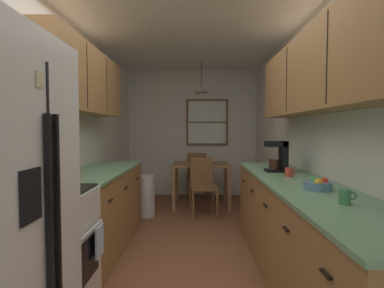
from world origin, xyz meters
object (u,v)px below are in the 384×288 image
Objects in this scene: stove_range at (43,253)px; dining_chair_near at (203,184)px; microwave_over_range at (22,81)px; fruit_bowl at (318,185)px; trash_bin at (145,196)px; coffee_maker at (279,156)px; storage_canister at (73,171)px; mug_spare at (345,197)px; dining_table at (201,170)px; dining_chair_far at (197,173)px; mug_by_coffeemaker at (289,172)px; table_serving_bowl at (206,162)px.

stove_range is 1.22× the size of dining_chair_near.
fruit_bowl is (2.12, 0.17, -0.75)m from microwave_over_range.
coffee_maker is (1.68, -1.42, 0.75)m from trash_bin.
stove_range is 0.76m from storage_canister.
stove_range is 10.10× the size of mug_spare.
dining_table is 8.98× the size of mug_spare.
stove_range is 4.00m from dining_chair_far.
mug_spare is (0.83, -3.52, 0.31)m from dining_table.
mug_spare reaches higher than dining_chair_far.
coffee_maker is at bearing 91.52° from mug_by_coffeemaker.
mug_spare reaches higher than mug_by_coffeemaker.
coffee_maker is 2.18m from table_serving_bowl.
coffee_maker reaches higher than dining_chair_far.
dining_chair_near is 5.32× the size of table_serving_bowl.
mug_by_coffeemaker reaches higher than table_serving_bowl.
dining_table is at bearing 111.03° from coffee_maker.
coffee_maker reaches higher than mug_by_coffeemaker.
fruit_bowl reaches higher than table_serving_bowl.
fruit_bowl is at bearing -88.05° from mug_by_coffeemaker.
trash_bin is at bearing 133.73° from mug_by_coffeemaker.
table_serving_bowl reaches higher than trash_bin.
fruit_bowl is 3.12m from table_serving_bowl.
fruit_bowl is (0.82, -2.48, 0.44)m from dining_chair_near.
microwave_over_range is 3.18m from dining_chair_near.
table_serving_bowl is (1.36, 3.20, -0.91)m from microwave_over_range.
coffee_maker reaches higher than storage_canister.
mug_by_coffeemaker is at bearing -66.56° from dining_chair_near.
microwave_over_range is 3.35× the size of storage_canister.
mug_by_coffeemaker is (1.98, 0.81, 0.47)m from stove_range.
mug_spare is (0.89, -4.12, 0.45)m from dining_chair_far.
dining_chair_near is at bearing -96.14° from table_serving_bowl.
trash_bin is (0.41, 2.58, -1.37)m from microwave_over_range.
dining_table is 2.28m from coffee_maker.
coffee_maker reaches higher than fruit_bowl.
trash_bin is at bearing -122.62° from dining_chair_far.
dining_chair_far is (-0.08, 1.20, 0.00)m from dining_chair_near.
mug_spare is 0.44m from fruit_bowl.
mug_by_coffeemaker is 2.50m from table_serving_bowl.
dining_table is 1.09× the size of dining_chair_near.
dining_chair_far is at bearing 72.42° from microwave_over_range.
dining_chair_far is at bearing 93.94° from dining_chair_near.
storage_canister is (-1.19, -2.09, 0.49)m from dining_chair_near.
storage_canister is at bearing 168.98° from fruit_bowl.
coffee_maker is 1.60× the size of fruit_bowl.
storage_canister is 2.05m from fruit_bowl.
storage_canister is at bearing -113.67° from dining_table.
dining_chair_near is 0.62m from table_serving_bowl.
table_serving_bowl is at bearing 107.20° from mug_by_coffeemaker.
coffee_maker reaches higher than dining_chair_near.
stove_range is at bearing 172.28° from mug_spare.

